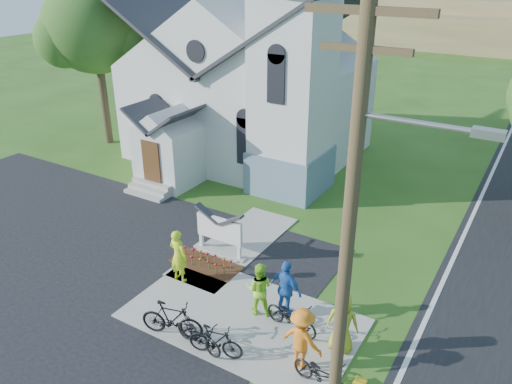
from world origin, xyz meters
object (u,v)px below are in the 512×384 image
Objects in this scene: utility_pole at (353,221)px; cyclist_2 at (286,289)px; cyclist_1 at (259,289)px; bike_1 at (172,319)px; cyclist_0 at (178,256)px; bike_0 at (199,335)px; cyclist_3 at (302,339)px; bike_4 at (322,375)px; bike_3 at (216,341)px; church_sign at (219,229)px; bike_2 at (292,317)px; cyclist_4 at (342,323)px.

utility_pole is 5.31× the size of cyclist_2.
bike_1 is at bearing 34.48° from cyclist_1.
cyclist_0 is 1.13× the size of bike_0.
bike_0 is 2.91m from cyclist_3.
cyclist_0 is at bearing 82.99° from bike_4.
utility_pole is 7.03m from bike_1.
bike_3 is (-3.63, 0.30, -4.88)m from utility_pole.
utility_pole is 5.00m from bike_4.
bike_3 is at bearing 27.43° from cyclist_3.
church_sign is 1.17× the size of cyclist_2.
bike_2 is at bearing 56.86° from bike_4.
cyclist_1 is 0.91× the size of bike_1.
bike_1 is (1.60, -2.28, -0.38)m from cyclist_0.
bike_4 is (2.97, 0.42, -0.03)m from bike_3.
bike_1 reaches higher than bike_3.
bike_3 is (1.52, 0.00, -0.09)m from bike_1.
cyclist_3 reaches higher than church_sign.
cyclist_1 is at bearing -13.96° from bike_3.
cyclist_1 is (-3.58, 2.51, -4.49)m from utility_pole.
church_sign is 1.30× the size of bike_0.
cyclist_1 is (3.17, -0.08, -0.09)m from cyclist_0.
cyclist_2 reaches higher than bike_2.
bike_2 is at bearing -179.11° from cyclist_0.
cyclist_1 reaches higher than bike_1.
cyclist_0 is 6.38m from bike_4.
bike_2 reaches higher than bike_4.
cyclist_3 is (5.28, -1.42, -0.04)m from cyclist_0.
cyclist_0 is at bearing -94.94° from church_sign.
church_sign is 9.18m from utility_pole.
bike_2 is at bearing -69.68° from bike_1.
bike_3 reaches higher than bike_0.
cyclist_1 reaches higher than bike_4.
bike_0 is 0.98× the size of bike_4.
bike_0 is 0.89× the size of bike_1.
cyclist_4 is 1.63m from bike_4.
church_sign is 1.20× the size of cyclist_4.
bike_3 is at bearing -81.54° from bike_0.
church_sign reaches higher than bike_0.
cyclist_3 reaches higher than bike_0.
bike_4 is at bearing 128.54° from cyclist_1.
cyclist_1 is 2.24m from bike_3.
cyclist_1 reaches higher than church_sign.
cyclist_0 is 5.96m from cyclist_4.
church_sign is 4.19m from cyclist_2.
bike_0 is (2.36, -4.40, -0.53)m from church_sign.
cyclist_3 reaches higher than bike_4.
cyclist_2 is 1.04× the size of cyclist_3.
church_sign is at bearing -17.39° from cyclist_2.
bike_4 is (4.49, 0.42, -0.12)m from bike_1.
bike_1 is 3.45m from cyclist_2.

